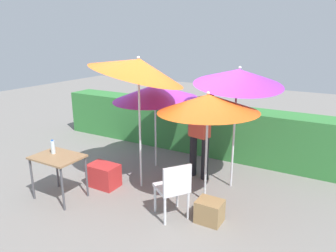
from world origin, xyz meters
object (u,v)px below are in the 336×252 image
Objects in this scene: umbrella_navy at (155,92)px; bottle_water at (53,147)px; crate_cardboard at (210,211)px; umbrella_orange at (138,68)px; folding_table at (58,161)px; person_vendor at (200,131)px; umbrella_rainbow at (238,77)px; chair_plastic at (173,187)px; umbrella_yellow at (208,103)px; cooler_box at (104,175)px.

bottle_water is (-0.85, -1.88, -0.71)m from umbrella_navy.
umbrella_orange is at bearing 163.16° from crate_cardboard.
folding_table reaches higher than crate_cardboard.
folding_table is 3.33× the size of bottle_water.
umbrella_orange is at bearing -131.52° from person_vendor.
umbrella_navy is at bearing 177.51° from umbrella_rainbow.
crate_cardboard is 2.76m from bottle_water.
folding_table is at bearing -168.03° from chair_plastic.
umbrella_yellow is at bearing 73.29° from chair_plastic.
person_vendor is 1.72m from crate_cardboard.
umbrella_navy is at bearing 74.32° from cooler_box.
umbrella_navy is at bearing 70.18° from folding_table.
umbrella_navy is (-1.47, 0.82, -0.08)m from umbrella_yellow.
bottle_water is at bearing -134.69° from person_vendor.
folding_table is at bearing -116.70° from cooler_box.
umbrella_orange is 2.05m from folding_table.
umbrella_navy is 2.01× the size of chair_plastic.
bottle_water is (-2.62, -0.53, 0.70)m from crate_cardboard.
umbrella_navy reaches higher than crate_cardboard.
umbrella_rainbow is 2.23m from crate_cardboard.
umbrella_rainbow is 5.98× the size of crate_cardboard.
umbrella_orange is (-1.45, -0.81, 0.15)m from umbrella_rainbow.
umbrella_orange is 1.36× the size of person_vendor.
cooler_box is at bearing 63.30° from folding_table.
umbrella_rainbow is 2.83× the size of folding_table.
folding_table is at bearing -19.90° from bottle_water.
person_vendor is at bearing -1.14° from umbrella_navy.
umbrella_navy is (-1.69, 0.07, -0.41)m from umbrella_rainbow.
person_vendor is (-0.48, 0.80, -0.73)m from umbrella_yellow.
umbrella_rainbow is 1.20× the size of person_vendor.
umbrella_rainbow is at bearing 73.78° from umbrella_yellow.
folding_table is at bearing -142.01° from umbrella_rainbow.
chair_plastic is (0.27, -1.50, -0.42)m from person_vendor.
umbrella_navy is 0.95× the size of person_vendor.
chair_plastic is (1.26, -1.52, -1.07)m from umbrella_navy.
person_vendor is 7.83× the size of bottle_water.
cooler_box is 0.68× the size of folding_table.
cooler_box is 2.12m from crate_cardboard.
person_vendor is 1.95m from cooler_box.
chair_plastic is (-0.21, -0.70, -1.15)m from umbrella_yellow.
cooler_box is 2.27× the size of bottle_water.
chair_plastic is at bearing 11.97° from folding_table.
crate_cardboard is at bearing 13.41° from folding_table.
umbrella_navy is at bearing 142.82° from crate_cardboard.
umbrella_rainbow reaches higher than person_vendor.
chair_plastic is at bearing -9.83° from cooler_box.
umbrella_yellow is 1.61m from crate_cardboard.
cooler_box is (-2.03, -1.17, -1.79)m from umbrella_rainbow.
umbrella_rainbow is 4.15× the size of cooler_box.
umbrella_rainbow is at bearing 73.54° from chair_plastic.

